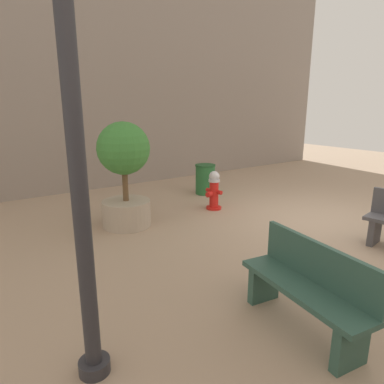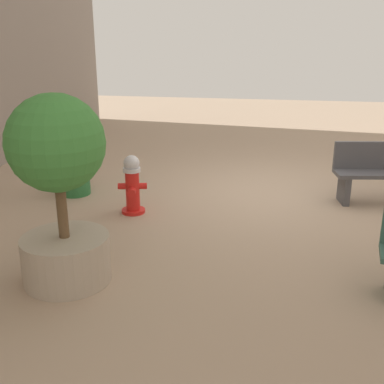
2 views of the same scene
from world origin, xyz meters
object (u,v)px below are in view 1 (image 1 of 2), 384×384
at_px(planter_tree, 125,169).
at_px(street_lamp, 72,103).
at_px(trash_bin, 205,179).
at_px(fire_hydrant, 214,190).
at_px(bench_far, 307,286).

relative_size(planter_tree, street_lamp, 0.54).
bearing_deg(street_lamp, planter_tree, -28.59).
bearing_deg(planter_tree, trash_bin, -68.22).
xyz_separation_m(planter_tree, trash_bin, (1.11, -2.78, -0.73)).
xyz_separation_m(fire_hydrant, trash_bin, (1.22, -0.67, -0.04)).
xyz_separation_m(bench_far, planter_tree, (4.04, 0.24, 0.64)).
distance_m(fire_hydrant, planter_tree, 2.22).
relative_size(bench_far, street_lamp, 0.42).
distance_m(bench_far, planter_tree, 4.10).
bearing_deg(fire_hydrant, bench_far, 154.60).
relative_size(bench_far, trash_bin, 2.00).
bearing_deg(trash_bin, street_lamp, 134.16).
bearing_deg(street_lamp, bench_far, -107.92).
xyz_separation_m(fire_hydrant, street_lamp, (-3.26, 3.94, 1.90)).
relative_size(fire_hydrant, trash_bin, 1.12).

